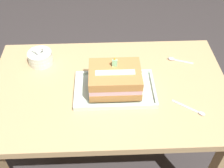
% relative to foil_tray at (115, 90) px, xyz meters
% --- Properties ---
extents(ground_plane, '(8.00, 8.00, 0.00)m').
position_rel_foil_tray_xyz_m(ground_plane, '(-0.03, 0.03, -0.72)').
color(ground_plane, '#383333').
extents(dining_table, '(1.15, 0.71, 0.71)m').
position_rel_foil_tray_xyz_m(dining_table, '(-0.03, 0.03, -0.11)').
color(dining_table, tan).
rests_on(dining_table, ground_plane).
extents(foil_tray, '(0.38, 0.24, 0.02)m').
position_rel_foil_tray_xyz_m(foil_tray, '(0.00, 0.00, 0.00)').
color(foil_tray, silver).
rests_on(foil_tray, dining_table).
extents(birthday_cake, '(0.23, 0.18, 0.15)m').
position_rel_foil_tray_xyz_m(birthday_cake, '(0.00, 0.00, 0.07)').
color(birthday_cake, '#B98145').
rests_on(birthday_cake, foil_tray).
extents(bowl_stack, '(0.13, 0.13, 0.11)m').
position_rel_foil_tray_xyz_m(bowl_stack, '(-0.38, 0.22, 0.03)').
color(bowl_stack, silver).
rests_on(bowl_stack, dining_table).
extents(serving_spoon_near_tray, '(0.14, 0.11, 0.01)m').
position_rel_foil_tray_xyz_m(serving_spoon_near_tray, '(0.35, -0.14, -0.00)').
color(serving_spoon_near_tray, silver).
rests_on(serving_spoon_near_tray, dining_table).
extents(serving_spoon_by_bowls, '(0.13, 0.06, 0.01)m').
position_rel_foil_tray_xyz_m(serving_spoon_by_bowls, '(0.32, 0.21, -0.00)').
color(serving_spoon_by_bowls, silver).
rests_on(serving_spoon_by_bowls, dining_table).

